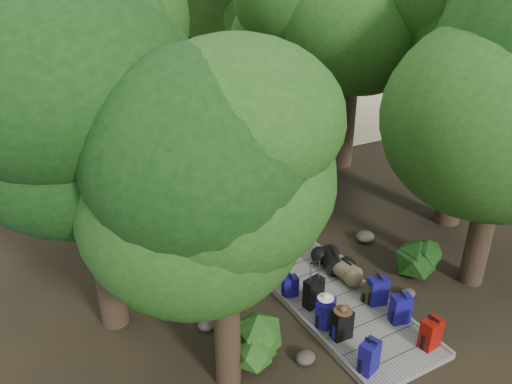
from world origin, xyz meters
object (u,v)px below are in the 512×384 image
backpack_left_a (369,355)px  lone_suitcase_on_sand (174,140)px  backpack_left_c (326,311)px  backpack_right_b (401,308)px  duffel_right_khaki (345,270)px  duffel_right_black (333,260)px  backpack_right_c (378,289)px  backpack_right_d (370,291)px  sun_lounger (232,118)px  backpack_left_b (342,323)px  backpack_left_d (290,285)px  backpack_right_a (431,332)px  kayak (69,151)px  suitcase_on_boardwalk (314,292)px

backpack_left_a → lone_suitcase_on_sand: backpack_left_a is taller
backpack_left_c → lone_suitcase_on_sand: (1.01, 11.30, -0.10)m
backpack_right_b → duffel_right_khaki: (-0.04, 1.73, -0.13)m
duffel_right_black → backpack_left_a: bearing=-91.7°
backpack_right_c → backpack_right_d: backpack_right_c is taller
backpack_right_b → sun_lounger: bearing=92.8°
backpack_right_d → duffel_right_black: (0.03, 1.36, -0.02)m
backpack_right_d → sun_lounger: bearing=64.3°
backpack_left_c → backpack_right_b: bearing=-50.7°
lone_suitcase_on_sand → duffel_right_black: bearing=-86.3°
backpack_right_d → duffel_right_black: size_ratio=0.68×
backpack_left_c → lone_suitcase_on_sand: 11.35m
backpack_right_c → duffel_right_black: size_ratio=0.94×
backpack_right_b → backpack_right_d: size_ratio=1.39×
backpack_left_b → backpack_right_c: 1.41m
backpack_left_d → sun_lounger: sun_lounger is taller
lone_suitcase_on_sand → sun_lounger: (3.28, 1.43, -0.03)m
backpack_left_d → backpack_right_b: 2.36m
backpack_right_a → sun_lounger: size_ratio=0.34×
backpack_right_a → kayak: backpack_right_a is taller
backpack_left_c → backpack_right_b: 1.54m
kayak → backpack_left_b: bearing=-74.7°
backpack_left_c → sun_lounger: (4.29, 12.74, -0.13)m
backpack_left_a → backpack_left_c: 1.36m
suitcase_on_boardwalk → lone_suitcase_on_sand: suitcase_on_boardwalk is taller
backpack_left_d → backpack_right_d: (1.41, -1.00, -0.01)m
backpack_right_b → backpack_right_d: 0.84m
backpack_left_c → lone_suitcase_on_sand: bearing=58.8°
backpack_right_c → lone_suitcase_on_sand: bearing=107.7°
duffel_right_black → kayak: bearing=134.0°
backpack_right_a → sun_lounger: bearing=72.3°
backpack_right_c → lone_suitcase_on_sand: backpack_right_c is taller
backpack_left_d → kayak: size_ratio=0.16×
backpack_right_b → duffel_right_khaki: backpack_right_b is taller
backpack_left_d → backpack_left_b: bearing=-71.3°
duffel_right_black → lone_suitcase_on_sand: bearing=115.9°
backpack_left_c → lone_suitcase_on_sand: size_ratio=0.99×
suitcase_on_boardwalk → lone_suitcase_on_sand: (0.86, 10.67, -0.08)m
backpack_right_d → backpack_left_c: bearing=175.6°
kayak → duffel_right_black: bearing=-66.6°
backpack_right_a → duffel_right_khaki: (-0.03, 2.54, -0.12)m
backpack_left_a → duffel_right_khaki: bearing=41.3°
sun_lounger → backpack_right_d: bearing=-116.2°
backpack_right_b → sun_lounger: 13.69m
lone_suitcase_on_sand → duffel_right_khaki: bearing=-86.3°
backpack_right_a → duffel_right_black: bearing=84.6°
backpack_right_b → backpack_right_c: bearing=104.9°
backpack_right_a → duffel_right_khaki: backpack_right_a is taller
backpack_left_a → backpack_right_c: 2.02m
backpack_right_c → duffel_right_black: bearing=107.7°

